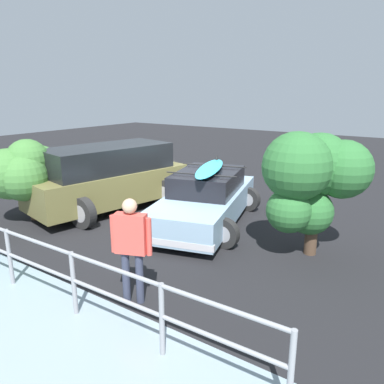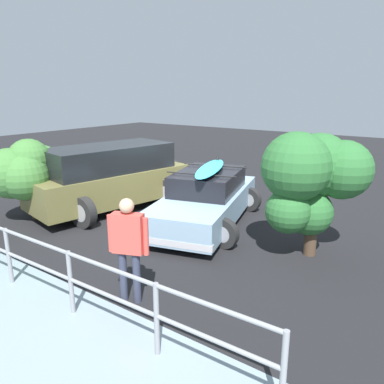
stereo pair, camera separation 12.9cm
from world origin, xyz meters
name	(u,v)px [view 2 (the right image)]	position (x,y,z in m)	size (l,w,h in m)	color
ground_plane	(182,218)	(0.00, 0.00, -0.01)	(44.00, 44.00, 0.02)	black
parking_stripe	(162,212)	(0.70, -0.05, 0.00)	(3.67, 0.12, 0.00)	silver
sedan_car	(206,199)	(-0.73, -0.09, 0.63)	(3.03, 4.71, 1.60)	#8CADC6
suv_car	(110,177)	(2.14, 0.49, 0.93)	(3.07, 4.74, 1.81)	brown
person_bystander	(128,241)	(-1.77, 3.73, 1.03)	(0.63, 0.36, 1.72)	#33384C
railing_fence	(7,247)	(0.37, 4.51, 0.67)	(10.03, 0.25, 1.01)	gray
bush_near_left	(313,176)	(-3.47, 0.30, 1.65)	(1.96, 1.94, 2.54)	#4C3828
bush_near_right	(28,171)	(3.21, 2.31, 1.28)	(1.76, 2.18, 2.12)	#4C3828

